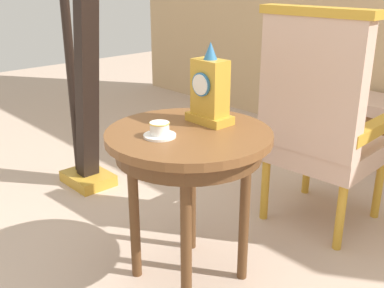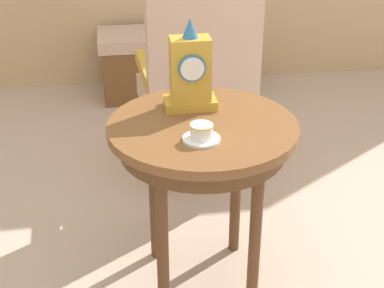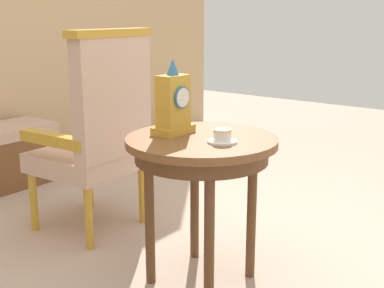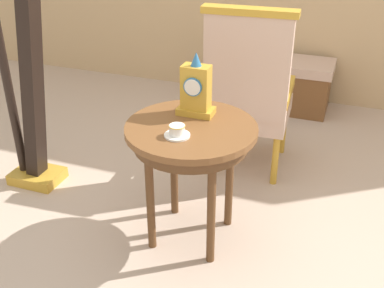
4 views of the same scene
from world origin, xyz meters
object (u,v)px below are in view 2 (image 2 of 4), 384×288
(armchair, at_px, (198,70))
(window_bench, at_px, (170,63))
(mantel_clock, at_px, (190,73))
(teacup_left, at_px, (201,133))
(side_table, at_px, (203,145))

(armchair, height_order, window_bench, armchair)
(mantel_clock, distance_m, window_bench, 1.90)
(teacup_left, relative_size, window_bench, 0.13)
(side_table, bearing_deg, window_bench, 87.42)
(armchair, bearing_deg, window_bench, 90.87)
(teacup_left, height_order, window_bench, teacup_left)
(armchair, bearing_deg, side_table, -97.55)
(side_table, relative_size, armchair, 0.60)
(mantel_clock, height_order, armchair, armchair)
(mantel_clock, relative_size, window_bench, 0.35)
(teacup_left, height_order, armchair, armchair)
(mantel_clock, bearing_deg, window_bench, 86.43)
(teacup_left, xyz_separation_m, mantel_clock, (0.00, 0.27, 0.11))
(mantel_clock, bearing_deg, teacup_left, -90.13)
(side_table, height_order, mantel_clock, mantel_clock)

